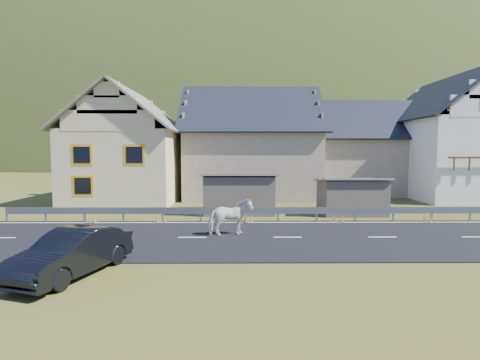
{
  "coord_description": "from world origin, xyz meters",
  "views": [
    {
      "loc": [
        -2.12,
        -15.44,
        3.72
      ],
      "look_at": [
        -1.98,
        2.87,
        2.23
      ],
      "focal_mm": 28.0,
      "sensor_mm": 36.0,
      "label": 1
    }
  ],
  "objects": [
    {
      "name": "shed_left",
      "position": [
        -2.0,
        6.5,
        1.1
      ],
      "size": [
        4.3,
        3.3,
        2.4
      ],
      "primitive_type": "cube",
      "color": "#63594C",
      "rests_on": "ground"
    },
    {
      "name": "house_cream",
      "position": [
        -10.0,
        12.0,
        4.36
      ],
      "size": [
        7.8,
        9.8,
        8.3
      ],
      "color": "beige",
      "rests_on": "ground"
    },
    {
      "name": "conifer_patch",
      "position": [
        -55.0,
        110.0,
        6.0
      ],
      "size": [
        76.0,
        50.0,
        28.0
      ],
      "primitive_type": "ellipsoid",
      "color": "black",
      "rests_on": "ground"
    },
    {
      "name": "mountain",
      "position": [
        5.0,
        180.0,
        -20.0
      ],
      "size": [
        440.0,
        280.0,
        260.0
      ],
      "primitive_type": "ellipsoid",
      "color": "#263813",
      "rests_on": "ground"
    },
    {
      "name": "house_stone_a",
      "position": [
        -1.0,
        15.0,
        4.63
      ],
      "size": [
        10.8,
        9.8,
        8.9
      ],
      "color": "tan",
      "rests_on": "ground"
    },
    {
      "name": "house_stone_b",
      "position": [
        9.0,
        17.0,
        4.24
      ],
      "size": [
        9.8,
        8.8,
        8.1
      ],
      "color": "tan",
      "rests_on": "ground"
    },
    {
      "name": "shed_right",
      "position": [
        4.5,
        6.0,
        1.0
      ],
      "size": [
        3.8,
        2.9,
        2.2
      ],
      "primitive_type": "cube",
      "color": "#63594C",
      "rests_on": "ground"
    },
    {
      "name": "road",
      "position": [
        0.0,
        0.0,
        0.02
      ],
      "size": [
        60.0,
        7.0,
        0.04
      ],
      "primitive_type": "cube",
      "color": "black",
      "rests_on": "ground"
    },
    {
      "name": "house_white",
      "position": [
        15.0,
        14.0,
        5.06
      ],
      "size": [
        8.8,
        10.8,
        9.7
      ],
      "color": "white",
      "rests_on": "ground"
    },
    {
      "name": "ground",
      "position": [
        0.0,
        0.0,
        0.0
      ],
      "size": [
        160.0,
        160.0,
        0.0
      ],
      "primitive_type": "plane",
      "color": "#344112",
      "rests_on": "ground"
    },
    {
      "name": "guardrail",
      "position": [
        -0.0,
        3.68,
        0.56
      ],
      "size": [
        28.1,
        0.09,
        0.75
      ],
      "color": "#93969B",
      "rests_on": "ground"
    },
    {
      "name": "horse",
      "position": [
        -2.42,
        0.43,
        0.83
      ],
      "size": [
        1.41,
        2.04,
        1.57
      ],
      "primitive_type": "imported",
      "rotation": [
        0.0,
        0.0,
        1.91
      ],
      "color": "silver",
      "rests_on": "road"
    },
    {
      "name": "lane_markings",
      "position": [
        0.0,
        0.0,
        0.04
      ],
      "size": [
        60.0,
        6.6,
        0.01
      ],
      "primitive_type": "cube",
      "color": "silver",
      "rests_on": "road"
    },
    {
      "name": "car",
      "position": [
        -6.99,
        -4.55,
        0.68
      ],
      "size": [
        2.62,
        4.36,
        1.36
      ],
      "primitive_type": "imported",
      "rotation": [
        0.0,
        0.0,
        -0.31
      ],
      "color": "black",
      "rests_on": "ground"
    }
  ]
}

